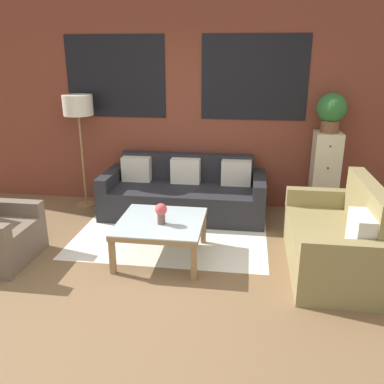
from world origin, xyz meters
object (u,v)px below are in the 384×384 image
(settee_vintage, at_px, (336,241))
(floor_lamp, at_px, (78,110))
(potted_plant, at_px, (331,110))
(flower_vase, at_px, (161,212))
(couch_dark, at_px, (184,194))
(drawer_cabinet, at_px, (324,175))
(coffee_table, at_px, (161,226))

(settee_vintage, xyz_separation_m, floor_lamp, (-3.23, 1.41, 1.07))
(potted_plant, bearing_deg, settee_vintage, -93.81)
(settee_vintage, distance_m, flower_vase, 1.80)
(couch_dark, bearing_deg, floor_lamp, 174.91)
(settee_vintage, height_order, flower_vase, settee_vintage)
(settee_vintage, xyz_separation_m, potted_plant, (0.10, 1.50, 1.11))
(settee_vintage, distance_m, drawer_cabinet, 1.53)
(couch_dark, xyz_separation_m, coffee_table, (-0.04, -1.29, 0.08))
(drawer_cabinet, bearing_deg, coffee_table, -141.66)
(floor_lamp, xyz_separation_m, drawer_cabinet, (3.33, 0.09, -0.81))
(settee_vintage, distance_m, coffee_table, 1.81)
(couch_dark, relative_size, potted_plant, 4.37)
(potted_plant, bearing_deg, coffee_table, -141.66)
(couch_dark, bearing_deg, coffee_table, -91.86)
(drawer_cabinet, bearing_deg, settee_vintage, -93.81)
(settee_vintage, relative_size, floor_lamp, 0.98)
(drawer_cabinet, relative_size, potted_plant, 2.30)
(coffee_table, bearing_deg, floor_lamp, 135.22)
(settee_vintage, height_order, floor_lamp, floor_lamp)
(settee_vintage, height_order, drawer_cabinet, drawer_cabinet)
(drawer_cabinet, xyz_separation_m, flower_vase, (-1.88, -1.58, -0.02))
(couch_dark, height_order, settee_vintage, settee_vintage)
(coffee_table, relative_size, flower_vase, 4.02)
(settee_vintage, bearing_deg, couch_dark, 144.02)
(couch_dark, xyz_separation_m, potted_plant, (1.86, 0.22, 1.14))
(couch_dark, height_order, drawer_cabinet, drawer_cabinet)
(floor_lamp, height_order, potted_plant, potted_plant)
(settee_vintage, relative_size, drawer_cabinet, 1.35)
(flower_vase, bearing_deg, settee_vintage, 2.66)
(couch_dark, height_order, flower_vase, couch_dark)
(couch_dark, relative_size, floor_lamp, 1.37)
(floor_lamp, bearing_deg, couch_dark, -5.09)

